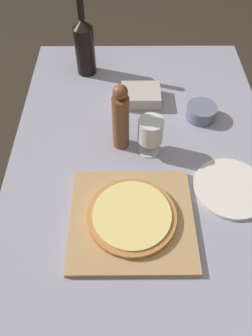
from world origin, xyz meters
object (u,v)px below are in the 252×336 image
at_px(pizza, 132,216).
at_px(pepper_mill, 121,119).
at_px(wine_glass, 151,131).
at_px(wine_bottle, 84,46).
at_px(small_bowl, 201,112).

relative_size(pizza, pepper_mill, 1.03).
bearing_deg(wine_glass, pepper_mill, 162.60).
xyz_separation_m(pizza, pepper_mill, (-0.03, 0.32, 0.10)).
bearing_deg(wine_glass, pizza, -103.13).
distance_m(wine_bottle, wine_glass, 0.55).
distance_m(wine_glass, small_bowl, 0.29).
bearing_deg(wine_bottle, pepper_mill, -70.80).
xyz_separation_m(pepper_mill, wine_glass, (0.10, -0.03, -0.03)).
xyz_separation_m(pizza, wine_glass, (0.07, 0.29, 0.07)).
bearing_deg(pizza, wine_glass, 76.87).
distance_m(pizza, wine_bottle, 0.81).
distance_m(pizza, wine_glass, 0.31).
relative_size(pizza, wine_glass, 1.87).
xyz_separation_m(wine_bottle, pepper_mill, (0.16, -0.45, -0.00)).
relative_size(pizza, small_bowl, 2.32).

